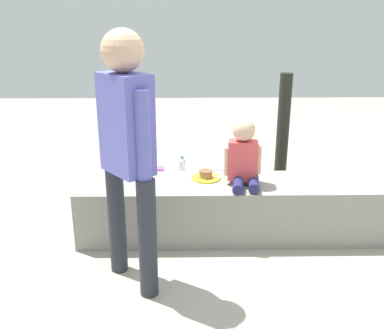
# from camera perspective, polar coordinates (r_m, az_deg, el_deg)

# --- Properties ---
(ground_plane) EXTENTS (12.00, 12.00, 0.00)m
(ground_plane) POSITION_cam_1_polar(r_m,az_deg,el_deg) (3.40, 7.81, -8.99)
(ground_plane) COLOR #9F978A
(concrete_ledge) EXTENTS (2.59, 0.51, 0.42)m
(concrete_ledge) POSITION_cam_1_polar(r_m,az_deg,el_deg) (3.31, 7.97, -5.76)
(concrete_ledge) COLOR gray
(concrete_ledge) RESTS_ON ground_plane
(child_seated) EXTENTS (0.28, 0.33, 0.48)m
(child_seated) POSITION_cam_1_polar(r_m,az_deg,el_deg) (3.11, 6.84, 1.08)
(child_seated) COLOR navy
(child_seated) RESTS_ON concrete_ledge
(adult_standing) EXTENTS (0.34, 0.38, 1.53)m
(adult_standing) POSITION_cam_1_polar(r_m,az_deg,el_deg) (2.46, -8.61, 3.19)
(adult_standing) COLOR #262A32
(adult_standing) RESTS_ON ground_plane
(cake_plate) EXTENTS (0.22, 0.22, 0.07)m
(cake_plate) POSITION_cam_1_polar(r_m,az_deg,el_deg) (3.26, 1.84, -1.54)
(cake_plate) COLOR yellow
(cake_plate) RESTS_ON concrete_ledge
(gift_bag) EXTENTS (0.20, 0.09, 0.29)m
(gift_bag) POSITION_cam_1_polar(r_m,az_deg,el_deg) (4.09, -5.06, -2.03)
(gift_bag) COLOR #B259BF
(gift_bag) RESTS_ON ground_plane
(railing_post) EXTENTS (0.36, 0.36, 1.14)m
(railing_post) POSITION_cam_1_polar(r_m,az_deg,el_deg) (3.97, 11.74, 1.59)
(railing_post) COLOR black
(railing_post) RESTS_ON ground_plane
(water_bottle_near_gift) EXTENTS (0.07, 0.07, 0.20)m
(water_bottle_near_gift) POSITION_cam_1_polar(r_m,az_deg,el_deg) (4.56, -1.31, -0.20)
(water_bottle_near_gift) COLOR silver
(water_bottle_near_gift) RESTS_ON ground_plane
(party_cup_red) EXTENTS (0.07, 0.07, 0.11)m
(party_cup_red) POSITION_cam_1_polar(r_m,az_deg,el_deg) (4.38, 14.63, -2.15)
(party_cup_red) COLOR red
(party_cup_red) RESTS_ON ground_plane
(cake_box_white) EXTENTS (0.32, 0.32, 0.13)m
(cake_box_white) POSITION_cam_1_polar(r_m,az_deg,el_deg) (4.52, 4.09, -0.79)
(cake_box_white) COLOR white
(cake_box_white) RESTS_ON ground_plane
(handbag_black_leather) EXTENTS (0.30, 0.15, 0.32)m
(handbag_black_leather) POSITION_cam_1_polar(r_m,az_deg,el_deg) (4.55, -8.54, -0.20)
(handbag_black_leather) COLOR black
(handbag_black_leather) RESTS_ON ground_plane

